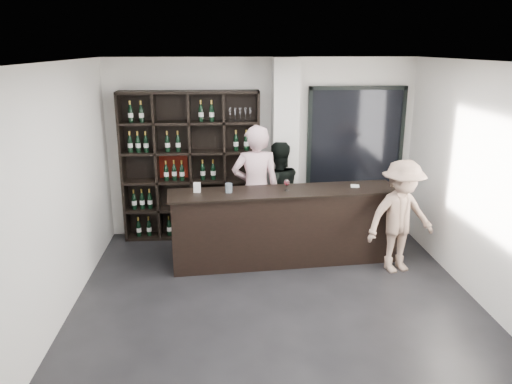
{
  "coord_description": "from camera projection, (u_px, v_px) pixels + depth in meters",
  "views": [
    {
      "loc": [
        -0.63,
        -5.3,
        3.06
      ],
      "look_at": [
        -0.2,
        1.1,
        1.18
      ],
      "focal_mm": 35.0,
      "sensor_mm": 36.0,
      "label": 1
    }
  ],
  "objects": [
    {
      "name": "napkin_stack",
      "position": [
        355.0,
        186.0,
        7.27
      ],
      "size": [
        0.14,
        0.14,
        0.02
      ],
      "primitive_type": "cube",
      "rotation": [
        0.0,
        0.0,
        -0.22
      ],
      "color": "white",
      "rests_on": "tasting_counter"
    },
    {
      "name": "glass_panel",
      "position": [
        355.0,
        150.0,
        8.25
      ],
      "size": [
        1.6,
        0.08,
        2.1
      ],
      "color": "black",
      "rests_on": "floor"
    },
    {
      "name": "card_stand",
      "position": [
        197.0,
        188.0,
        6.97
      ],
      "size": [
        0.1,
        0.06,
        0.14
      ],
      "primitive_type": "cube",
      "rotation": [
        0.0,
        0.0,
        -0.15
      ],
      "color": "white",
      "rests_on": "tasting_counter"
    },
    {
      "name": "wine_glass",
      "position": [
        287.0,
        184.0,
        7.04
      ],
      "size": [
        0.09,
        0.09,
        0.19
      ],
      "primitive_type": null,
      "rotation": [
        0.0,
        0.0,
        0.16
      ],
      "color": "white",
      "rests_on": "tasting_counter"
    },
    {
      "name": "tasting_counter",
      "position": [
        284.0,
        226.0,
        7.24
      ],
      "size": [
        3.31,
        0.69,
        1.09
      ],
      "rotation": [
        0.0,
        0.0,
        0.09
      ],
      "color": "black",
      "rests_on": "floor"
    },
    {
      "name": "taster_black",
      "position": [
        277.0,
        193.0,
        7.91
      ],
      "size": [
        0.9,
        0.75,
        1.64
      ],
      "primitive_type": "imported",
      "rotation": [
        0.0,
        0.0,
        3.32
      ],
      "color": "black",
      "rests_on": "floor"
    },
    {
      "name": "taster_pink",
      "position": [
        256.0,
        190.0,
        7.49
      ],
      "size": [
        0.73,
        0.49,
        1.97
      ],
      "primitive_type": "imported",
      "rotation": [
        0.0,
        0.0,
        3.18
      ],
      "color": "#D3A7AF",
      "rests_on": "floor"
    },
    {
      "name": "customer",
      "position": [
        401.0,
        217.0,
        6.87
      ],
      "size": [
        1.15,
        0.85,
        1.6
      ],
      "primitive_type": "imported",
      "rotation": [
        0.0,
        0.0,
        0.27
      ],
      "color": "gray",
      "rests_on": "floor"
    },
    {
      "name": "structural_column",
      "position": [
        285.0,
        151.0,
        7.95
      ],
      "size": [
        0.4,
        0.4,
        2.9
      ],
      "primitive_type": "cube",
      "color": "silver",
      "rests_on": "floor"
    },
    {
      "name": "floor",
      "position": [
        279.0,
        312.0,
        5.98
      ],
      "size": [
        5.0,
        5.5,
        0.01
      ],
      "primitive_type": "cube",
      "color": "black",
      "rests_on": "ground"
    },
    {
      "name": "wine_shelf",
      "position": [
        191.0,
        166.0,
        8.02
      ],
      "size": [
        2.2,
        0.35,
        2.4
      ],
      "primitive_type": null,
      "color": "black",
      "rests_on": "floor"
    },
    {
      "name": "spit_cup",
      "position": [
        229.0,
        188.0,
        6.97
      ],
      "size": [
        0.12,
        0.12,
        0.13
      ],
      "primitive_type": "cylinder",
      "rotation": [
        0.0,
        0.0,
        0.28
      ],
      "color": "#ABC2D4",
      "rests_on": "tasting_counter"
    }
  ]
}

